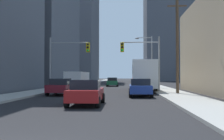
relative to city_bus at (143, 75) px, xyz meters
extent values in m
cube|color=#9E9E99|center=(-11.30, 23.97, -1.85)|extent=(3.17, 160.00, 0.15)
cube|color=#9E9E99|center=(2.53, 23.97, -1.85)|extent=(3.17, 160.00, 0.15)
cube|color=silver|center=(0.00, -0.01, 0.02)|extent=(2.66, 11.53, 2.90)
cube|color=black|center=(-1.26, -0.01, 0.54)|extent=(0.17, 10.58, 0.80)
cube|color=red|center=(-1.26, -0.01, -0.56)|extent=(0.16, 10.58, 0.28)
cylinder|color=black|center=(-1.17, 4.02, -1.43)|extent=(0.32, 1.00, 1.00)
cylinder|color=black|center=(1.18, 4.02, -1.43)|extent=(0.32, 1.00, 1.00)
cylinder|color=black|center=(-1.17, -3.23, -1.43)|extent=(0.32, 1.00, 1.00)
cylinder|color=black|center=(1.18, -3.23, -1.43)|extent=(0.32, 1.00, 1.00)
cube|color=white|center=(-7.96, 0.23, -0.62)|extent=(2.19, 5.27, 1.90)
cube|color=black|center=(-7.96, 2.84, -0.20)|extent=(1.76, 0.09, 0.60)
cylinder|color=black|center=(-8.92, 1.89, -1.57)|extent=(0.24, 0.72, 0.72)
cylinder|color=black|center=(-7.00, 1.89, -1.57)|extent=(0.24, 0.72, 0.72)
cylinder|color=black|center=(-8.92, -1.43, -1.57)|extent=(0.24, 0.72, 0.72)
cylinder|color=black|center=(-7.00, -1.43, -1.57)|extent=(0.24, 0.72, 0.72)
cube|color=maroon|center=(-4.29, -16.01, -1.28)|extent=(1.90, 4.24, 0.65)
cube|color=black|center=(-4.29, -16.16, -0.68)|extent=(1.63, 1.94, 0.55)
cylinder|color=black|center=(-5.15, -14.66, -1.61)|extent=(0.22, 0.64, 0.64)
cylinder|color=black|center=(-3.42, -14.66, -1.61)|extent=(0.22, 0.64, 0.64)
cylinder|color=black|center=(-5.15, -17.35, -1.61)|extent=(0.22, 0.64, 0.64)
cylinder|color=black|center=(-3.42, -17.35, -1.61)|extent=(0.22, 0.64, 0.64)
cube|color=navy|center=(-0.74, -9.02, -1.28)|extent=(1.84, 4.22, 0.65)
cube|color=black|center=(-0.74, -9.17, -0.68)|extent=(1.60, 1.91, 0.55)
cylinder|color=black|center=(-1.61, -7.68, -1.61)|extent=(0.22, 0.64, 0.64)
cylinder|color=black|center=(0.12, -7.68, -1.61)|extent=(0.22, 0.64, 0.64)
cylinder|color=black|center=(-1.61, -10.37, -1.61)|extent=(0.22, 0.64, 0.64)
cylinder|color=black|center=(0.12, -10.37, -1.61)|extent=(0.22, 0.64, 0.64)
cube|color=maroon|center=(-7.95, -7.71, -1.28)|extent=(1.85, 4.22, 0.65)
cube|color=black|center=(-7.95, -7.86, -0.68)|extent=(1.61, 1.92, 0.55)
cylinder|color=black|center=(-8.81, -6.37, -1.61)|extent=(0.22, 0.64, 0.64)
cylinder|color=black|center=(-7.08, -6.37, -1.61)|extent=(0.22, 0.64, 0.64)
cylinder|color=black|center=(-8.81, -9.06, -1.61)|extent=(0.22, 0.64, 0.64)
cylinder|color=black|center=(-7.08, -9.06, -1.61)|extent=(0.22, 0.64, 0.64)
cube|color=#195938|center=(-4.42, 13.37, -1.28)|extent=(1.92, 4.25, 0.65)
cube|color=black|center=(-4.42, 13.22, -0.68)|extent=(1.64, 1.95, 0.55)
cylinder|color=black|center=(-5.28, 14.72, -1.61)|extent=(0.22, 0.64, 0.64)
cylinder|color=black|center=(-3.55, 14.72, -1.61)|extent=(0.22, 0.64, 0.64)
cylinder|color=black|center=(-5.28, 12.03, -1.61)|extent=(0.22, 0.64, 0.64)
cylinder|color=black|center=(-3.55, 12.03, -1.61)|extent=(0.22, 0.64, 0.64)
cylinder|color=gray|center=(-10.31, -3.22, 1.07)|extent=(0.18, 0.18, 6.00)
cylinder|color=gray|center=(-8.22, -3.22, 3.47)|extent=(4.18, 0.12, 0.12)
cube|color=gold|center=(-6.13, -3.22, 2.95)|extent=(0.38, 0.30, 1.05)
sphere|color=black|center=(-6.13, -3.39, 3.29)|extent=(0.24, 0.24, 0.24)
sphere|color=black|center=(-6.13, -3.39, 2.95)|extent=(0.24, 0.24, 0.24)
sphere|color=#19D833|center=(-6.13, -3.39, 2.61)|extent=(0.24, 0.24, 0.24)
cylinder|color=gray|center=(1.54, -3.22, 1.07)|extent=(0.18, 0.18, 6.00)
cylinder|color=gray|center=(-0.43, -3.22, 3.47)|extent=(3.94, 0.12, 0.12)
cube|color=gold|center=(-2.40, -3.22, 2.95)|extent=(0.38, 0.30, 1.05)
sphere|color=black|center=(-2.40, -3.39, 3.29)|extent=(0.24, 0.24, 0.24)
sphere|color=black|center=(-2.40, -3.39, 2.95)|extent=(0.24, 0.24, 0.24)
sphere|color=#19D833|center=(-2.40, -3.39, 2.61)|extent=(0.24, 0.24, 0.24)
cylinder|color=brown|center=(2.85, -6.66, 2.95)|extent=(0.28, 0.28, 9.77)
cube|color=brown|center=(2.85, -6.66, 6.44)|extent=(1.80, 0.12, 0.12)
cylinder|color=gray|center=(1.64, 6.37, 1.82)|extent=(0.16, 0.16, 7.50)
cylinder|color=gray|center=(0.60, 6.37, 5.37)|extent=(2.09, 0.10, 0.10)
ellipsoid|color=#4C4C51|center=(-0.44, 6.37, 5.27)|extent=(0.56, 0.32, 0.20)
cube|color=#4C515B|center=(-21.97, 60.82, 21.46)|extent=(17.72, 22.34, 46.78)
camera|label=1|loc=(-1.82, -31.57, -0.20)|focal=42.15mm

